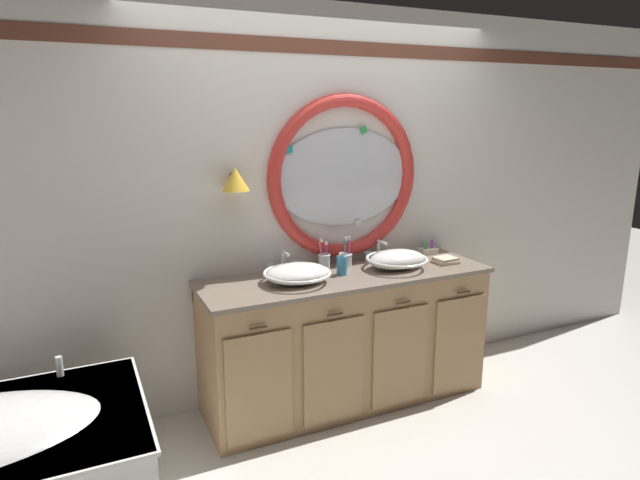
{
  "coord_description": "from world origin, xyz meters",
  "views": [
    {
      "loc": [
        -1.54,
        -2.71,
        1.93
      ],
      "look_at": [
        -0.16,
        0.25,
        1.15
      ],
      "focal_mm": 30.36,
      "sensor_mm": 36.0,
      "label": 1
    }
  ],
  "objects_px": {
    "toothbrush_holder_right": "(346,259)",
    "soap_dispenser": "(341,265)",
    "sink_basin_left": "(297,273)",
    "toiletry_basket": "(428,250)",
    "sink_basin_right": "(397,259)",
    "toothbrush_holder_left": "(324,261)",
    "folded_hand_towel": "(445,260)"
  },
  "relations": [
    {
      "from": "sink_basin_right",
      "to": "toothbrush_holder_left",
      "type": "relative_size",
      "value": 1.99
    },
    {
      "from": "toothbrush_holder_left",
      "to": "sink_basin_left",
      "type": "bearing_deg",
      "value": -144.7
    },
    {
      "from": "toiletry_basket",
      "to": "soap_dispenser",
      "type": "bearing_deg",
      "value": -166.77
    },
    {
      "from": "sink_basin_left",
      "to": "sink_basin_right",
      "type": "relative_size",
      "value": 1.01
    },
    {
      "from": "toothbrush_holder_left",
      "to": "folded_hand_towel",
      "type": "bearing_deg",
      "value": -15.58
    },
    {
      "from": "soap_dispenser",
      "to": "folded_hand_towel",
      "type": "relative_size",
      "value": 0.99
    },
    {
      "from": "sink_basin_left",
      "to": "soap_dispenser",
      "type": "distance_m",
      "value": 0.32
    },
    {
      "from": "toothbrush_holder_left",
      "to": "toiletry_basket",
      "type": "height_order",
      "value": "toothbrush_holder_left"
    },
    {
      "from": "folded_hand_towel",
      "to": "toiletry_basket",
      "type": "relative_size",
      "value": 1.16
    },
    {
      "from": "folded_hand_towel",
      "to": "toiletry_basket",
      "type": "bearing_deg",
      "value": 81.16
    },
    {
      "from": "sink_basin_left",
      "to": "sink_basin_right",
      "type": "bearing_deg",
      "value": -0.0
    },
    {
      "from": "toothbrush_holder_left",
      "to": "folded_hand_towel",
      "type": "height_order",
      "value": "toothbrush_holder_left"
    },
    {
      "from": "toiletry_basket",
      "to": "folded_hand_towel",
      "type": "bearing_deg",
      "value": -98.84
    },
    {
      "from": "toothbrush_holder_left",
      "to": "sink_basin_right",
      "type": "bearing_deg",
      "value": -23.78
    },
    {
      "from": "toiletry_basket",
      "to": "sink_basin_left",
      "type": "bearing_deg",
      "value": -168.94
    },
    {
      "from": "soap_dispenser",
      "to": "folded_hand_towel",
      "type": "xyz_separation_m",
      "value": [
        0.78,
        -0.06,
        -0.05
      ]
    },
    {
      "from": "sink_basin_right",
      "to": "folded_hand_towel",
      "type": "xyz_separation_m",
      "value": [
        0.38,
        -0.03,
        -0.04
      ]
    },
    {
      "from": "sink_basin_left",
      "to": "toothbrush_holder_right",
      "type": "height_order",
      "value": "toothbrush_holder_right"
    },
    {
      "from": "toothbrush_holder_right",
      "to": "soap_dispenser",
      "type": "xyz_separation_m",
      "value": [
        -0.12,
        -0.16,
        0.02
      ]
    },
    {
      "from": "folded_hand_towel",
      "to": "toiletry_basket",
      "type": "height_order",
      "value": "toiletry_basket"
    },
    {
      "from": "sink_basin_left",
      "to": "sink_basin_right",
      "type": "xyz_separation_m",
      "value": [
        0.72,
        -0.0,
        0.0
      ]
    },
    {
      "from": "sink_basin_left",
      "to": "toiletry_basket",
      "type": "distance_m",
      "value": 1.16
    },
    {
      "from": "sink_basin_left",
      "to": "soap_dispenser",
      "type": "height_order",
      "value": "soap_dispenser"
    },
    {
      "from": "toiletry_basket",
      "to": "toothbrush_holder_left",
      "type": "bearing_deg",
      "value": -178.23
    },
    {
      "from": "toothbrush_holder_right",
      "to": "toiletry_basket",
      "type": "relative_size",
      "value": 1.54
    },
    {
      "from": "folded_hand_towel",
      "to": "soap_dispenser",
      "type": "bearing_deg",
      "value": 175.31
    },
    {
      "from": "toothbrush_holder_left",
      "to": "toiletry_basket",
      "type": "xyz_separation_m",
      "value": [
        0.86,
        0.03,
        -0.03
      ]
    },
    {
      "from": "sink_basin_left",
      "to": "toothbrush_holder_right",
      "type": "bearing_deg",
      "value": 23.68
    },
    {
      "from": "soap_dispenser",
      "to": "toothbrush_holder_left",
      "type": "bearing_deg",
      "value": 105.16
    },
    {
      "from": "sink_basin_right",
      "to": "folded_hand_towel",
      "type": "bearing_deg",
      "value": -5.02
    },
    {
      "from": "soap_dispenser",
      "to": "toiletry_basket",
      "type": "distance_m",
      "value": 0.84
    },
    {
      "from": "toothbrush_holder_right",
      "to": "soap_dispenser",
      "type": "distance_m",
      "value": 0.21
    }
  ]
}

